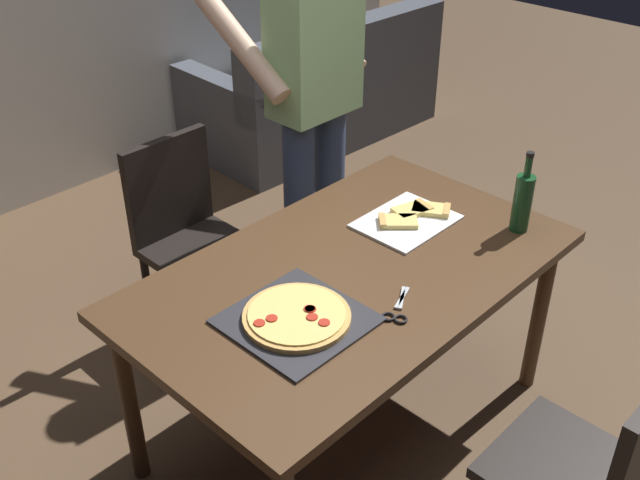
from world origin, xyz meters
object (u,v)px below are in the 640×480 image
Objects in this scene: kitchen_scissors at (397,311)px; person_serving_pizza at (312,100)px; pepperoni_pizza_on_tray at (297,318)px; chair_near_camera at (598,468)px; dining_table at (351,286)px; wine_bottle at (523,201)px; couch at (318,95)px; chair_far_side at (187,227)px.

person_serving_pizza is at bearing 57.46° from kitchen_scissors.
pepperoni_pizza_on_tray is at bearing -137.92° from person_serving_pizza.
chair_near_camera is 2.26× the size of pepperoni_pizza_on_tray.
person_serving_pizza reaches higher than dining_table.
pepperoni_pizza_on_tray is 1.26× the size of wine_bottle.
kitchen_scissors is (0.25, -0.19, -0.01)m from pepperoni_pizza_on_tray.
couch is at bearing 60.60° from wine_bottle.
wine_bottle reaches higher than kitchen_scissors.
wine_bottle is at bearing -23.88° from dining_table.
chair_near_camera is at bearing -90.00° from chair_far_side.
dining_table is 0.71m from wine_bottle.
chair_far_side is (0.00, 0.95, -0.16)m from dining_table.
kitchen_scissors is at bearing -107.02° from dining_table.
chair_near_camera and chair_far_side have the same top height.
wine_bottle is at bearing -119.40° from couch.
chair_near_camera is 3.51m from couch.
pepperoni_pizza_on_tray is at bearing 110.82° from chair_near_camera.
chair_near_camera is 0.73m from kitchen_scissors.
pepperoni_pizza_on_tray is (-0.34, 0.88, 0.25)m from chair_near_camera.
chair_far_side is 2.26× the size of pepperoni_pizza_on_tray.
person_serving_pizza is at bearing 71.75° from chair_near_camera.
person_serving_pizza is 1.21m from kitchen_scissors.
chair_near_camera is at bearing -108.25° from person_serving_pizza.
chair_far_side is 1.11m from pepperoni_pizza_on_tray.
pepperoni_pizza_on_tray is (-0.89, -0.80, -0.23)m from person_serving_pizza.
chair_far_side is 1.42m from wine_bottle.
person_serving_pizza is at bearing 42.08° from pepperoni_pizza_on_tray.
chair_near_camera is 2.85× the size of wine_bottle.
couch is 1.96m from person_serving_pizza.
person_serving_pizza is 1.22m from pepperoni_pizza_on_tray.
dining_table is 1.74× the size of chair_far_side.
person_serving_pizza reaches higher than wine_bottle.
person_serving_pizza is at bearing -136.94° from couch.
person_serving_pizza reaches higher than pepperoni_pizza_on_tray.
chair_far_side is 0.77m from person_serving_pizza.
wine_bottle reaches higher than chair_near_camera.
chair_far_side reaches higher than dining_table.
chair_near_camera is 1.00× the size of chair_far_side.
pepperoni_pizza_on_tray reaches higher than dining_table.
chair_near_camera reaches higher than kitchen_scissors.
wine_bottle is at bearing -86.20° from person_serving_pizza.
wine_bottle is (0.62, 0.68, 0.36)m from chair_near_camera.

